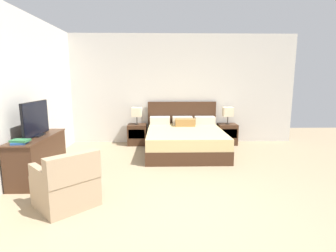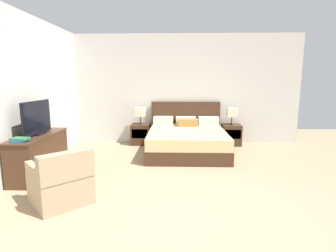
{
  "view_description": "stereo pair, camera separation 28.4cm",
  "coord_description": "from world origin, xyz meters",
  "views": [
    {
      "loc": [
        -0.27,
        -2.93,
        1.65
      ],
      "look_at": [
        -0.14,
        2.18,
        0.75
      ],
      "focal_mm": 28.0,
      "sensor_mm": 36.0,
      "label": 1
    },
    {
      "loc": [
        0.01,
        -2.93,
        1.65
      ],
      "look_at": [
        -0.14,
        2.18,
        0.75
      ],
      "focal_mm": 28.0,
      "sensor_mm": 36.0,
      "label": 2
    }
  ],
  "objects": [
    {
      "name": "ground_plane",
      "position": [
        0.0,
        0.0,
        0.0
      ],
      "size": [
        11.9,
        11.9,
        0.0
      ],
      "primitive_type": "plane",
      "color": "#998466"
    },
    {
      "name": "wall_back",
      "position": [
        0.0,
        4.0,
        1.41
      ],
      "size": [
        6.43,
        0.06,
        2.81
      ],
      "primitive_type": "cube",
      "color": "beige",
      "rests_on": "ground"
    },
    {
      "name": "wall_left",
      "position": [
        -2.65,
        1.68,
        1.41
      ],
      "size": [
        0.06,
        5.77,
        2.81
      ],
      "primitive_type": "cube",
      "color": "beige",
      "rests_on": "ground"
    },
    {
      "name": "bed",
      "position": [
        0.27,
        2.98,
        0.29
      ],
      "size": [
        1.79,
        2.02,
        1.09
      ],
      "color": "#422819",
      "rests_on": "ground"
    },
    {
      "name": "nightstand_left",
      "position": [
        -0.9,
        3.69,
        0.26
      ],
      "size": [
        0.47,
        0.42,
        0.53
      ],
      "color": "#422819",
      "rests_on": "ground"
    },
    {
      "name": "nightstand_right",
      "position": [
        1.43,
        3.69,
        0.26
      ],
      "size": [
        0.47,
        0.42,
        0.53
      ],
      "color": "#422819",
      "rests_on": "ground"
    },
    {
      "name": "table_lamp_left",
      "position": [
        -0.9,
        3.69,
        0.84
      ],
      "size": [
        0.25,
        0.25,
        0.43
      ],
      "color": "#332D28",
      "rests_on": "nightstand_left"
    },
    {
      "name": "table_lamp_right",
      "position": [
        1.43,
        3.69,
        0.84
      ],
      "size": [
        0.25,
        0.25,
        0.43
      ],
      "color": "#332D28",
      "rests_on": "nightstand_right"
    },
    {
      "name": "dresser",
      "position": [
        -2.37,
        1.4,
        0.37
      ],
      "size": [
        0.45,
        1.38,
        0.72
      ],
      "color": "#422819",
      "rests_on": "ground"
    },
    {
      "name": "tv",
      "position": [
        -2.36,
        1.43,
        1.01
      ],
      "size": [
        0.18,
        0.87,
        0.58
      ],
      "color": "black",
      "rests_on": "dresser"
    },
    {
      "name": "book_red_cover",
      "position": [
        -2.36,
        0.88,
        0.74
      ],
      "size": [
        0.22,
        0.23,
        0.03
      ],
      "primitive_type": "cube",
      "rotation": [
        0.0,
        0.0,
        0.15
      ],
      "color": "#234C8E",
      "rests_on": "dresser"
    },
    {
      "name": "book_blue_cover",
      "position": [
        -2.36,
        0.88,
        0.77
      ],
      "size": [
        0.26,
        0.19,
        0.03
      ],
      "primitive_type": "cube",
      "rotation": [
        0.0,
        0.0,
        -0.1
      ],
      "color": "#2D7042",
      "rests_on": "book_red_cover"
    },
    {
      "name": "armchair_by_window",
      "position": [
        -1.52,
        0.35,
        0.28
      ],
      "size": [
        0.97,
        0.97,
        0.76
      ],
      "color": "#9E8466",
      "rests_on": "ground"
    }
  ]
}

